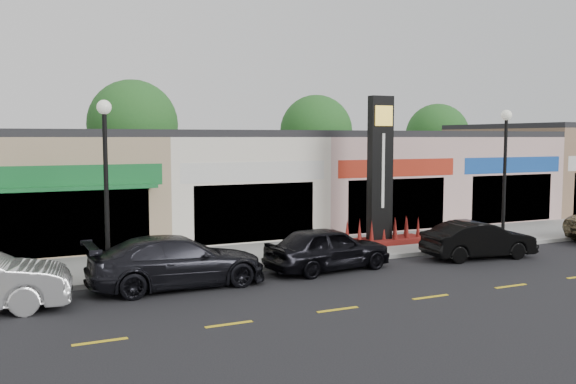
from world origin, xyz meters
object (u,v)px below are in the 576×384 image
object	(u,v)px
pylon_sign	(380,192)
car_dark_sedan	(178,261)
car_black_conv	(479,240)
lamp_east_near	(505,162)
car_black_sedan	(328,248)
lamp_west_near	(106,171)

from	to	relation	value
pylon_sign	car_dark_sedan	world-z (taller)	pylon_sign
pylon_sign	car_black_conv	world-z (taller)	pylon_sign
lamp_east_near	pylon_sign	bearing A→B (deg)	161.25
car_black_sedan	car_black_conv	distance (m)	6.11
lamp_east_near	car_dark_sedan	bearing A→B (deg)	-174.59
lamp_east_near	pylon_sign	distance (m)	5.42
lamp_east_near	car_black_sedan	distance (m)	9.45
car_dark_sedan	lamp_west_near	bearing A→B (deg)	52.52
lamp_east_near	car_black_conv	distance (m)	4.37
pylon_sign	lamp_east_near	bearing A→B (deg)	-18.75
car_black_sedan	lamp_west_near	bearing A→B (deg)	73.12
pylon_sign	car_black_conv	size ratio (longest dim) A/B	1.42
lamp_west_near	lamp_east_near	size ratio (longest dim) A/B	1.00
lamp_east_near	pylon_sign	size ratio (longest dim) A/B	0.91
car_dark_sedan	car_black_sedan	xyz separation A→B (m)	(5.20, 0.12, -0.02)
pylon_sign	car_dark_sedan	bearing A→B (deg)	-161.67
lamp_west_near	car_dark_sedan	xyz separation A→B (m)	(1.83, -1.34, -2.70)
lamp_east_near	lamp_west_near	bearing A→B (deg)	180.00
pylon_sign	car_black_conv	bearing A→B (deg)	-58.42
lamp_west_near	pylon_sign	world-z (taller)	pylon_sign
lamp_east_near	car_dark_sedan	distance (m)	14.49
car_dark_sedan	lamp_east_near	bearing A→B (deg)	-85.80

